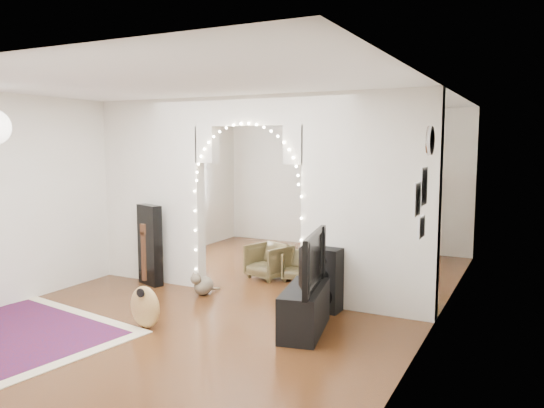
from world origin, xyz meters
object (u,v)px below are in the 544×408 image
at_px(acoustic_guitar, 145,290).
at_px(dining_chair_left, 269,261).
at_px(dining_chair_right, 298,265).
at_px(media_console, 304,310).
at_px(dining_table, 379,222).
at_px(floor_speaker, 328,280).
at_px(bookcase, 384,212).

relative_size(acoustic_guitar, dining_chair_left, 1.73).
bearing_deg(dining_chair_right, acoustic_guitar, -123.28).
distance_m(media_console, dining_chair_left, 2.38).
bearing_deg(dining_table, dining_chair_right, -120.98).
bearing_deg(dining_chair_left, floor_speaker, -20.36).
xyz_separation_m(bookcase, dining_chair_left, (-1.08, -2.64, -0.51)).
distance_m(dining_table, dining_chair_right, 2.09).
height_order(media_console, dining_chair_left, dining_chair_left).
distance_m(media_console, dining_chair_right, 2.24).
distance_m(floor_speaker, dining_chair_right, 1.56).
distance_m(floor_speaker, media_console, 0.81).
bearing_deg(media_console, floor_speaker, 80.22).
xyz_separation_m(acoustic_guitar, media_console, (1.65, 0.70, -0.19)).
relative_size(dining_table, dining_chair_left, 2.29).
bearing_deg(bookcase, dining_chair_left, -108.82).
bearing_deg(dining_chair_left, bookcase, 85.99).
relative_size(bookcase, dining_chair_left, 2.67).
height_order(dining_table, dining_chair_left, dining_table).
bearing_deg(acoustic_guitar, dining_chair_left, 87.21).
relative_size(acoustic_guitar, floor_speaker, 1.27).
distance_m(floor_speaker, bookcase, 3.79).
bearing_deg(dining_chair_left, dining_table, 78.44).
bearing_deg(acoustic_guitar, bookcase, 78.22).
distance_m(acoustic_guitar, dining_chair_left, 2.62).
relative_size(bookcase, dining_table, 1.17).
bearing_deg(bookcase, media_console, -82.26).
distance_m(bookcase, dining_chair_left, 2.90).
relative_size(dining_table, dining_chair_right, 2.73).
height_order(acoustic_guitar, bookcase, bookcase).
height_order(acoustic_guitar, dining_table, acoustic_guitar).
height_order(media_console, dining_table, dining_table).
bearing_deg(floor_speaker, bookcase, 98.28).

